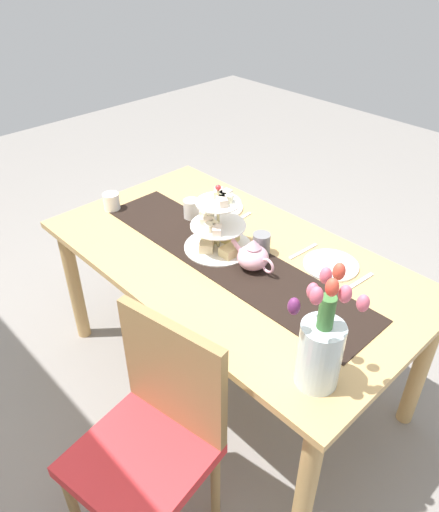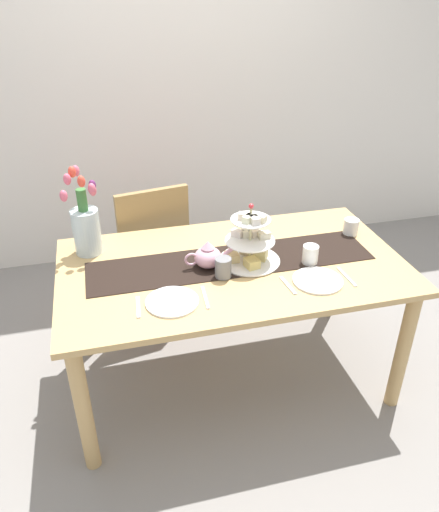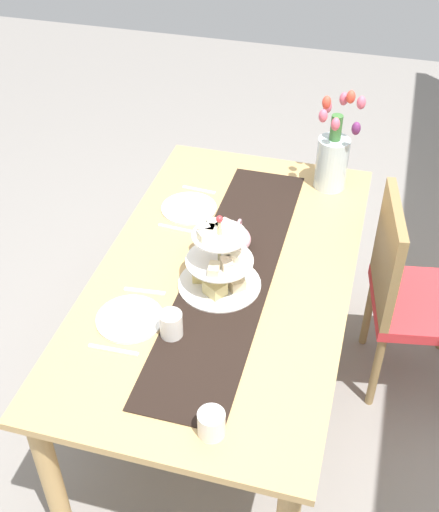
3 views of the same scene
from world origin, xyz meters
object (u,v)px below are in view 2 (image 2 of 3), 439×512
Objects in this scene: dinner_plate_right at (318,281)px; dinner_plate_left at (172,302)px; dining_table at (232,281)px; knife_right at (347,277)px; knife_left at (205,297)px; fork_left at (138,307)px; tulip_vase at (86,225)px; mug_white_text at (310,255)px; teapot at (208,256)px; fork_right at (288,285)px; mug_grey at (223,267)px; tiered_cake_stand at (250,244)px; cream_jug at (351,227)px; chair_left at (150,245)px.

dinner_plate_left is at bearing 180.00° from dinner_plate_right.
knife_right is (0.48, -0.25, 0.10)m from dining_table.
knife_right is at bearing 0.00° from knife_left.
fork_left is at bearing 180.00° from dinner_plate_left.
dining_table is 3.77× the size of tulip_vase.
mug_white_text reaches higher than knife_left.
teapot is 0.40m from fork_right.
fork_left is at bearing 180.00° from knife_right.
dining_table is at bearing 54.26° from mug_grey.
fork_right is at bearing -67.07° from tiered_cake_stand.
cream_jug is 0.50× the size of knife_right.
mug_white_text is (0.70, 0.16, 0.04)m from dinner_plate_left.
tiered_cake_stand is 1.32× the size of dinner_plate_right.
chair_left is at bearing 115.36° from dining_table.
dinner_plate_left is 0.15m from fork_left.
dinner_plate_left is 0.82m from knife_right.
cream_jug reaches higher than knife_right.
teapot reaches higher than fork_right.
chair_left is 9.58× the size of mug_white_text.
dining_table is at bearing 52.07° from knife_left.
mug_white_text is at bearing 126.02° from knife_right.
fork_right is at bearing 0.00° from knife_left.
dinner_plate_left is 1.53× the size of fork_right.
dinner_plate_right is 2.42× the size of mug_grey.
teapot is at bearing 157.66° from knife_right.
dinner_plate_left is 2.42× the size of mug_white_text.
dining_table is at bearing 36.22° from dinner_plate_left.
knife_left is 0.67m from knife_right.
dinner_plate_right is at bearing 0.00° from fork_right.
tiered_cake_stand is at bearing 0.39° from teapot.
dinner_plate_right reaches higher than fork_right.
fork_left is at bearing -156.30° from tiered_cake_stand.
chair_left reaches higher than fork_left.
dinner_plate_right is (0.33, -0.25, 0.10)m from dining_table.
mug_grey is (-0.55, 0.14, 0.05)m from knife_right.
tiered_cake_stand is 1.79× the size of knife_left.
teapot is at bearing 74.25° from knife_left.
tulip_vase reaches higher than dinner_plate_right.
fork_right is at bearing 0.00° from dinner_plate_left.
knife_left is at bearing 0.00° from fork_left.
mug_white_text reaches higher than dining_table.
chair_left reaches higher than teapot.
chair_left is 1.08m from mug_white_text.
teapot is at bearing 49.05° from dinner_plate_left.
fork_right and knife_right have the same top height.
dining_table is at bearing 0.00° from teapot.
fork_right is 0.30m from mug_grey.
mug_white_text reaches higher than dinner_plate_left.
tiered_cake_stand is (0.08, 0.00, 0.19)m from dining_table.
tiered_cake_stand is 0.81m from tulip_vase.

